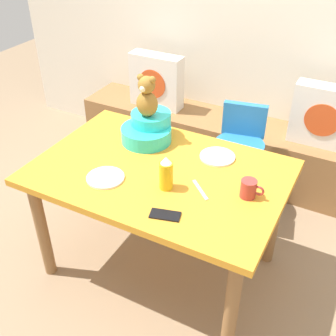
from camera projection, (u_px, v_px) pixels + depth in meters
The scene contains 15 objects.
ground_plane at pixel (161, 264), 2.68m from camera, with size 8.00×8.00×0.00m, color #8C7256.
back_wall at pixel (256, 4), 3.02m from camera, with size 4.40×0.10×2.60m, color silver.
window_bench at pixel (231, 147), 3.43m from camera, with size 2.60×0.44×0.46m, color olive.
pillow_floral_left at pixel (156, 81), 3.42m from camera, with size 0.44×0.15×0.44m.
pillow_floral_right at pixel (324, 116), 2.91m from camera, with size 0.44×0.15×0.44m.
dining_table at pixel (160, 184), 2.32m from camera, with size 1.36×0.92×0.74m.
highchair at pixel (239, 147), 2.87m from camera, with size 0.38×0.49×0.79m.
infant_seat_teal at pixel (148, 129), 2.49m from camera, with size 0.30×0.33×0.16m.
teddy_bear at pixel (147, 97), 2.37m from camera, with size 0.13×0.12×0.25m.
ketchup_bottle at pixel (166, 174), 2.08m from camera, with size 0.07×0.07×0.18m.
coffee_mug at pixel (249, 188), 2.04m from camera, with size 0.12×0.08×0.09m.
dinner_plate_near at pixel (105, 178), 2.19m from camera, with size 0.20×0.20×0.01m, color white.
dinner_plate_far at pixel (217, 157), 2.35m from camera, with size 0.20×0.20×0.01m, color white.
cell_phone at pixel (165, 215), 1.94m from camera, with size 0.07×0.14×0.01m, color black.
table_fork at pixel (200, 190), 2.11m from camera, with size 0.02×0.17×0.01m, color silver.
Camera 1 is at (0.91, -1.62, 2.03)m, focal length 44.57 mm.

